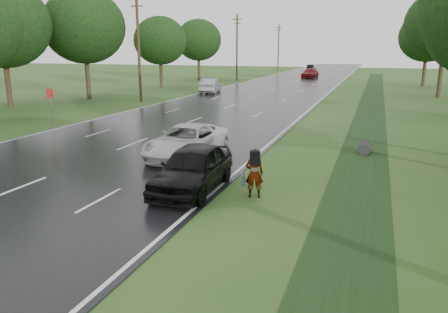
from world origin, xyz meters
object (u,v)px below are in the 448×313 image
object	(u,v)px
pedestrian	(254,173)
white_pickup	(187,141)
dark_sedan	(193,168)
silver_sedan	(210,86)
road_sign	(50,99)

from	to	relation	value
pedestrian	white_pickup	size ratio (longest dim) A/B	0.32
dark_sedan	silver_sedan	bearing A→B (deg)	107.50
road_sign	white_pickup	world-z (taller)	road_sign
road_sign	silver_sedan	distance (m)	22.71
pedestrian	dark_sedan	world-z (taller)	pedestrian
white_pickup	silver_sedan	bearing A→B (deg)	110.96
pedestrian	silver_sedan	world-z (taller)	pedestrian
road_sign	silver_sedan	xyz separation A→B (m)	(2.70, 22.53, -0.80)
dark_sedan	silver_sedan	world-z (taller)	dark_sedan
pedestrian	silver_sedan	xyz separation A→B (m)	(-13.98, 32.47, -0.02)
road_sign	pedestrian	distance (m)	19.43
pedestrian	white_pickup	bearing A→B (deg)	-61.83
road_sign	pedestrian	xyz separation A→B (m)	(16.68, -9.93, -0.78)
silver_sedan	white_pickup	bearing A→B (deg)	99.44
white_pickup	road_sign	bearing A→B (deg)	157.43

